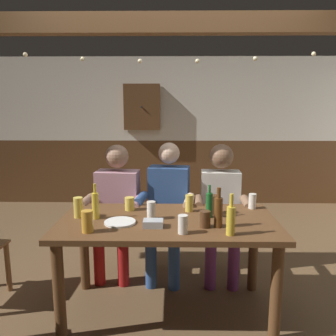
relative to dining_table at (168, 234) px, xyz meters
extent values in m
plane|color=brown|center=(0.00, 0.17, -0.64)|extent=(7.12, 7.12, 0.00)
cube|color=silver|center=(0.00, 3.07, 1.03)|extent=(5.94, 0.12, 1.29)
cube|color=brown|center=(0.00, 3.07, -0.12)|extent=(5.94, 0.12, 1.02)
cube|color=brown|center=(0.00, 0.46, 1.60)|extent=(5.34, 0.14, 0.16)
cube|color=brown|center=(0.00, 0.00, 0.09)|extent=(1.62, 0.83, 0.04)
cylinder|color=brown|center=(-0.73, -0.34, -0.28)|extent=(0.08, 0.08, 0.71)
cylinder|color=brown|center=(0.73, -0.34, -0.28)|extent=(0.08, 0.08, 0.71)
cylinder|color=brown|center=(-0.73, 0.34, -0.28)|extent=(0.08, 0.08, 0.71)
cylinder|color=brown|center=(0.73, 0.34, -0.28)|extent=(0.08, 0.08, 0.71)
cube|color=#B78493|center=(-0.49, 0.72, 0.08)|extent=(0.41, 0.26, 0.52)
sphere|color=#9E755B|center=(-0.49, 0.72, 0.48)|extent=(0.22, 0.22, 0.22)
cylinder|color=#AD1919|center=(-0.39, 0.58, -0.16)|extent=(0.16, 0.38, 0.13)
cylinder|color=#AD1919|center=(-0.61, 0.60, -0.16)|extent=(0.16, 0.38, 0.13)
cylinder|color=#AD1919|center=(-0.40, 0.39, -0.43)|extent=(0.10, 0.10, 0.42)
cylinder|color=#AD1919|center=(-0.62, 0.41, -0.43)|extent=(0.10, 0.10, 0.42)
cylinder|color=#B78493|center=(-0.28, 0.44, 0.11)|extent=(0.10, 0.29, 0.08)
cylinder|color=#9E755B|center=(-0.74, 0.48, 0.11)|extent=(0.10, 0.29, 0.08)
cube|color=#2D4C84|center=(0.00, 0.72, 0.10)|extent=(0.40, 0.27, 0.56)
sphere|color=beige|center=(0.00, 0.72, 0.51)|extent=(0.20, 0.20, 0.20)
cylinder|color=#2D4C84|center=(0.08, 0.54, -0.16)|extent=(0.19, 0.44, 0.13)
cylinder|color=#2D4C84|center=(-0.12, 0.57, -0.16)|extent=(0.19, 0.44, 0.13)
cylinder|color=#2D4C84|center=(0.05, 0.33, -0.43)|extent=(0.10, 0.10, 0.42)
cylinder|color=#2D4C84|center=(-0.15, 0.36, -0.43)|extent=(0.10, 0.10, 0.42)
cylinder|color=beige|center=(0.18, 0.44, 0.13)|extent=(0.12, 0.29, 0.08)
cylinder|color=#2D4C84|center=(-0.25, 0.50, 0.13)|extent=(0.12, 0.29, 0.08)
cube|color=silver|center=(0.49, 0.72, 0.08)|extent=(0.37, 0.22, 0.52)
sphere|color=brown|center=(0.49, 0.72, 0.49)|extent=(0.23, 0.23, 0.23)
cylinder|color=#6B2D66|center=(0.58, 0.55, -0.16)|extent=(0.15, 0.43, 0.13)
cylinder|color=#6B2D66|center=(0.38, 0.56, -0.16)|extent=(0.15, 0.43, 0.13)
cylinder|color=#6B2D66|center=(0.57, 0.34, -0.43)|extent=(0.10, 0.10, 0.42)
cylinder|color=#6B2D66|center=(0.37, 0.35, -0.43)|extent=(0.10, 0.10, 0.42)
cylinder|color=brown|center=(0.68, 0.46, 0.11)|extent=(0.10, 0.28, 0.08)
cylinder|color=brown|center=(0.26, 0.49, 0.11)|extent=(0.10, 0.28, 0.08)
cylinder|color=brown|center=(-1.38, 0.28, -0.42)|extent=(0.04, 0.04, 0.44)
cube|color=#B2B7BC|center=(-0.10, -0.16, 0.14)|extent=(0.14, 0.10, 0.05)
cylinder|color=white|center=(-0.35, -0.08, 0.12)|extent=(0.23, 0.23, 0.01)
cylinder|color=#195923|center=(0.31, 0.06, 0.21)|extent=(0.05, 0.05, 0.19)
cylinder|color=#195923|center=(0.31, 0.06, 0.33)|extent=(0.02, 0.02, 0.06)
cylinder|color=#593314|center=(0.35, -0.15, 0.22)|extent=(0.06, 0.06, 0.21)
cylinder|color=#593314|center=(0.35, -0.15, 0.36)|extent=(0.03, 0.03, 0.07)
cylinder|color=gold|center=(0.42, -0.30, 0.21)|extent=(0.06, 0.06, 0.19)
cylinder|color=gold|center=(0.42, -0.30, 0.35)|extent=(0.03, 0.03, 0.09)
cylinder|color=gold|center=(-0.54, 0.02, 0.21)|extent=(0.05, 0.05, 0.20)
cylinder|color=gold|center=(-0.54, 0.02, 0.35)|extent=(0.02, 0.02, 0.07)
cylinder|color=#E5C64C|center=(-0.68, 0.04, 0.19)|extent=(0.07, 0.07, 0.16)
cylinder|color=#4C2D19|center=(0.26, -0.16, 0.17)|extent=(0.08, 0.08, 0.12)
cylinder|color=white|center=(0.10, -0.28, 0.18)|extent=(0.07, 0.07, 0.13)
cylinder|color=#E5C64C|center=(-0.31, 0.23, 0.17)|extent=(0.08, 0.08, 0.11)
cylinder|color=gold|center=(-0.54, -0.26, 0.19)|extent=(0.08, 0.08, 0.15)
cylinder|color=white|center=(-0.12, 0.01, 0.18)|extent=(0.07, 0.07, 0.14)
cylinder|color=#4C2D19|center=(0.36, 0.15, 0.19)|extent=(0.08, 0.08, 0.15)
cylinder|color=white|center=(0.69, 0.29, 0.18)|extent=(0.06, 0.06, 0.12)
cylinder|color=#E5C64C|center=(0.17, 0.20, 0.18)|extent=(0.06, 0.06, 0.14)
cube|color=brown|center=(-0.45, 2.94, 0.92)|extent=(0.56, 0.12, 0.70)
sphere|color=black|center=(-0.45, 2.87, 0.92)|extent=(0.03, 0.03, 0.03)
sphere|color=#F9EAB2|center=(-1.15, 0.41, 1.36)|extent=(0.04, 0.04, 0.04)
sphere|color=#F9EAB2|center=(-0.69, 0.41, 1.32)|extent=(0.04, 0.04, 0.04)
sphere|color=#F9EAB2|center=(-0.23, 0.41, 1.30)|extent=(0.04, 0.04, 0.04)
sphere|color=#F9EAB2|center=(0.23, 0.41, 1.30)|extent=(0.04, 0.04, 0.04)
sphere|color=#F9EAB2|center=(0.69, 0.41, 1.32)|extent=(0.04, 0.04, 0.04)
sphere|color=#F9EAB2|center=(1.15, 0.41, 1.36)|extent=(0.04, 0.04, 0.04)
camera|label=1|loc=(0.04, -2.46, 0.97)|focal=36.88mm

